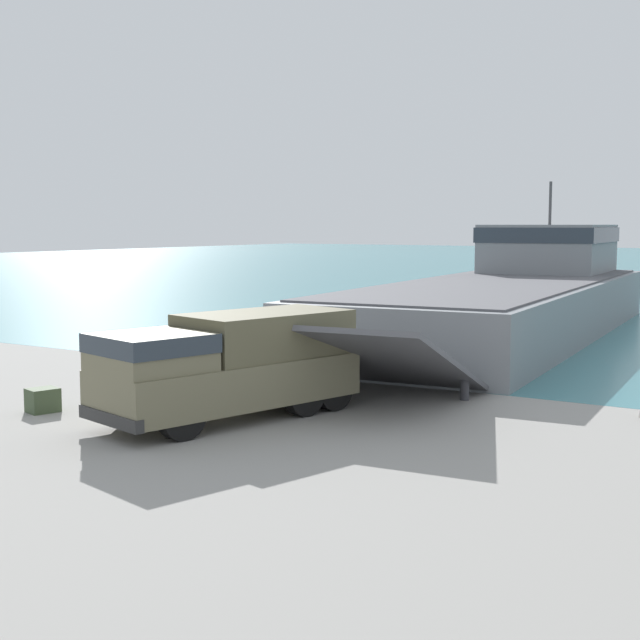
% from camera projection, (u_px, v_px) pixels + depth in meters
% --- Properties ---
extents(ground_plane, '(240.00, 240.00, 0.00)m').
position_uv_depth(ground_plane, '(227.00, 394.00, 27.51)').
color(ground_plane, gray).
extents(landing_craft, '(10.91, 35.06, 7.59)m').
position_uv_depth(landing_craft, '(511.00, 294.00, 43.28)').
color(landing_craft, gray).
rests_on(landing_craft, ground_plane).
extents(military_truck, '(4.44, 7.82, 2.81)m').
position_uv_depth(military_truck, '(228.00, 363.00, 23.74)').
color(military_truck, '#6B664C').
rests_on(military_truck, ground_plane).
extents(soldier_on_ramp, '(0.25, 0.45, 1.71)m').
position_uv_depth(soldier_on_ramp, '(180.00, 366.00, 26.62)').
color(soldier_on_ramp, '#475638').
rests_on(soldier_on_ramp, ground_plane).
extents(mooring_bollard, '(0.31, 0.31, 0.80)m').
position_uv_depth(mooring_bollard, '(465.00, 386.00, 26.45)').
color(mooring_bollard, '#333338').
rests_on(mooring_bollard, ground_plane).
extents(cargo_crate, '(0.87, 0.96, 0.67)m').
position_uv_depth(cargo_crate, '(43.00, 400.00, 24.79)').
color(cargo_crate, '#3D4C33').
rests_on(cargo_crate, ground_plane).
extents(shoreline_rock_c, '(0.73, 0.73, 0.73)m').
position_uv_depth(shoreline_rock_c, '(196.00, 363.00, 33.70)').
color(shoreline_rock_c, gray).
rests_on(shoreline_rock_c, ground_plane).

